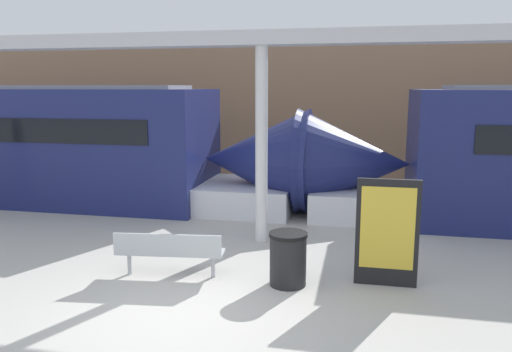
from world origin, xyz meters
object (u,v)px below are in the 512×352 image
trash_bin (288,259)px  train_right (37,146)px  poster_board (387,233)px  support_column_near (261,147)px  bench_near (169,250)px

trash_bin → train_right: bearing=148.7°
poster_board → support_column_near: bearing=141.8°
train_right → poster_board: bearing=-25.6°
trash_bin → support_column_near: support_column_near is taller
bench_near → support_column_near: 2.96m
train_right → trash_bin: (7.87, -4.79, -1.07)m
train_right → poster_board: 10.44m
train_right → poster_board: train_right is taller
support_column_near → poster_board: bearing=-38.2°
bench_near → poster_board: (3.53, 0.40, 0.40)m
support_column_near → train_right: bearing=159.7°
train_right → poster_board: size_ratio=8.70×
trash_bin → poster_board: 1.63m
poster_board → trash_bin: bearing=-169.2°
trash_bin → support_column_near: bearing=111.8°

